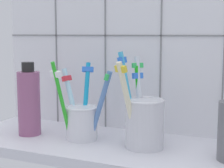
# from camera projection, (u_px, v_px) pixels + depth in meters

# --- Properties ---
(counter_slab) EXTENTS (0.64, 0.22, 0.02)m
(counter_slab) POSITION_uv_depth(u_px,v_px,m) (112.00, 148.00, 0.72)
(counter_slab) COLOR silver
(counter_slab) RESTS_ON ground
(tile_wall_back) EXTENTS (0.64, 0.02, 0.45)m
(tile_wall_back) POSITION_uv_depth(u_px,v_px,m) (134.00, 37.00, 0.80)
(tile_wall_back) COLOR white
(tile_wall_back) RESTS_ON ground
(toothbrush_cup_left) EXTENTS (0.12, 0.13, 0.16)m
(toothbrush_cup_left) POSITION_uv_depth(u_px,v_px,m) (82.00, 118.00, 0.74)
(toothbrush_cup_left) COLOR silver
(toothbrush_cup_left) RESTS_ON counter_slab
(toothbrush_cup_right) EXTENTS (0.10, 0.10, 0.18)m
(toothbrush_cup_right) POSITION_uv_depth(u_px,v_px,m) (143.00, 120.00, 0.68)
(toothbrush_cup_right) COLOR silver
(toothbrush_cup_right) RESTS_ON counter_slab
(soap_bottle) EXTENTS (0.05, 0.05, 0.15)m
(soap_bottle) POSITION_uv_depth(u_px,v_px,m) (29.00, 102.00, 0.77)
(soap_bottle) COLOR #93527A
(soap_bottle) RESTS_ON counter_slab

